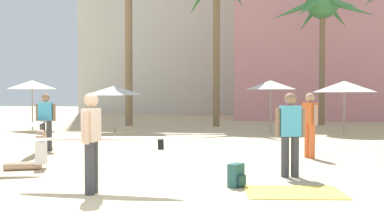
% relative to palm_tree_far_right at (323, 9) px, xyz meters
% --- Properties ---
extents(ground, '(120.00, 120.00, 0.00)m').
position_rel_palm_tree_far_right_xyz_m(ground, '(-5.85, -19.75, -6.53)').
color(ground, '#C6B28C').
extents(hotel_pink, '(18.13, 9.86, 16.02)m').
position_rel_palm_tree_far_right_xyz_m(hotel_pink, '(3.92, 8.71, 1.48)').
color(hotel_pink, pink).
rests_on(hotel_pink, ground).
extents(palm_tree_far_right, '(5.94, 5.40, 7.82)m').
position_rel_palm_tree_far_right_xyz_m(palm_tree_far_right, '(0.00, 0.00, 0.00)').
color(palm_tree_far_right, brown).
rests_on(palm_tree_far_right, ground).
extents(cafe_umbrella_1, '(2.61, 2.61, 2.11)m').
position_rel_palm_tree_far_right_xyz_m(cafe_umbrella_1, '(-9.89, -6.68, -4.63)').
color(cafe_umbrella_1, gray).
rests_on(cafe_umbrella_1, ground).
extents(cafe_umbrella_2, '(2.66, 2.66, 2.29)m').
position_rel_palm_tree_far_right_xyz_m(cafe_umbrella_2, '(0.10, -6.04, -4.48)').
color(cafe_umbrella_2, gray).
rests_on(cafe_umbrella_2, ground).
extents(cafe_umbrella_4, '(2.25, 2.25, 2.34)m').
position_rel_palm_tree_far_right_xyz_m(cafe_umbrella_4, '(-3.00, -5.77, -4.39)').
color(cafe_umbrella_4, gray).
rests_on(cafe_umbrella_4, ground).
extents(cafe_umbrella_5, '(2.28, 2.28, 2.40)m').
position_rel_palm_tree_far_right_xyz_m(cafe_umbrella_5, '(-14.27, -5.88, -4.34)').
color(cafe_umbrella_5, gray).
rests_on(cafe_umbrella_5, ground).
extents(beach_towel, '(1.75, 1.27, 0.01)m').
position_rel_palm_tree_far_right_xyz_m(beach_towel, '(-2.91, -18.03, -6.52)').
color(beach_towel, '#F4CC4C').
rests_on(beach_towel, ground).
extents(backpack, '(0.33, 0.35, 0.42)m').
position_rel_palm_tree_far_right_xyz_m(backpack, '(-3.90, -17.69, -6.32)').
color(backpack, '#2A5855').
rests_on(backpack, ground).
extents(person_mid_left, '(1.08, 3.13, 1.71)m').
position_rel_palm_tree_far_right_xyz_m(person_mid_left, '(-9.83, -13.37, -5.60)').
color(person_mid_left, '#3D3D42').
rests_on(person_mid_left, ground).
extents(person_far_left, '(2.81, 0.77, 1.69)m').
position_rel_palm_tree_far_right_xyz_m(person_far_left, '(-6.28, -18.48, -5.61)').
color(person_far_left, '#3D3D42').
rests_on(person_far_left, ground).
extents(person_near_right, '(0.38, 0.58, 1.72)m').
position_rel_palm_tree_far_right_xyz_m(person_near_right, '(-2.17, -13.66, -5.58)').
color(person_near_right, orange).
rests_on(person_near_right, ground).
extents(person_near_left, '(0.96, 0.67, 0.88)m').
position_rel_palm_tree_far_right_xyz_m(person_near_left, '(-8.49, -16.43, -6.22)').
color(person_near_left, tan).
rests_on(person_near_left, ground).
extents(person_far_right, '(0.61, 0.28, 1.71)m').
position_rel_palm_tree_far_right_xyz_m(person_far_right, '(-2.87, -16.55, -5.59)').
color(person_far_right, '#3D3D42').
rests_on(person_far_right, ground).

